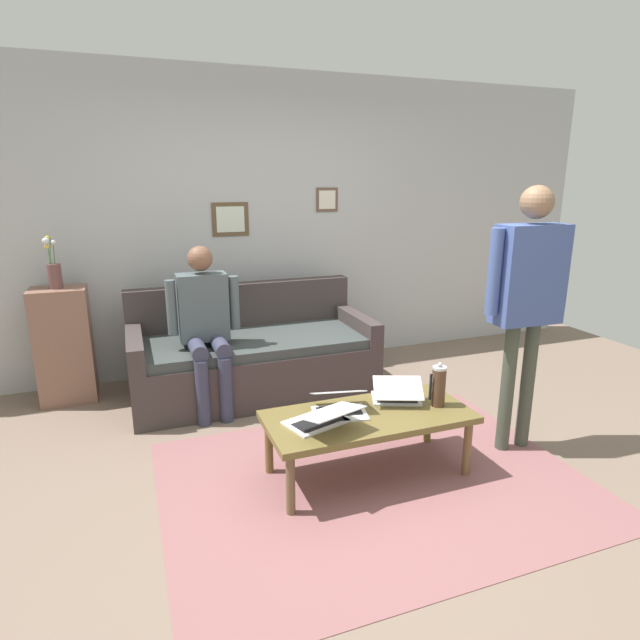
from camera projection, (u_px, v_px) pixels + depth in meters
ground_plane at (357, 473)px, 3.23m from camera, size 7.68×7.68×0.00m
area_rug at (374, 481)px, 3.14m from camera, size 2.48×1.87×0.01m
back_wall at (263, 225)px, 4.86m from camera, size 7.04×0.11×2.70m
couch at (252, 357)px, 4.42m from camera, size 1.98×0.90×0.88m
coffee_table at (368, 420)px, 3.14m from camera, size 1.25×0.56×0.40m
laptop_left at (397, 395)px, 3.30m from camera, size 0.38×0.36×0.15m
laptop_center at (339, 406)px, 3.13m from camera, size 0.37×0.35×0.16m
laptop_right at (321, 418)px, 2.96m from camera, size 0.43×0.45×0.15m
french_press at (438, 386)px, 3.21m from camera, size 0.11×0.09×0.28m
side_shelf at (64, 345)px, 4.19m from camera, size 0.42×0.32×0.94m
flower_vase at (54, 272)px, 4.03m from camera, size 0.11×0.10×0.41m
person_standing at (528, 287)px, 3.27m from camera, size 0.60×0.21×1.73m
person_seated at (205, 320)px, 3.96m from camera, size 0.55×0.51×1.28m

